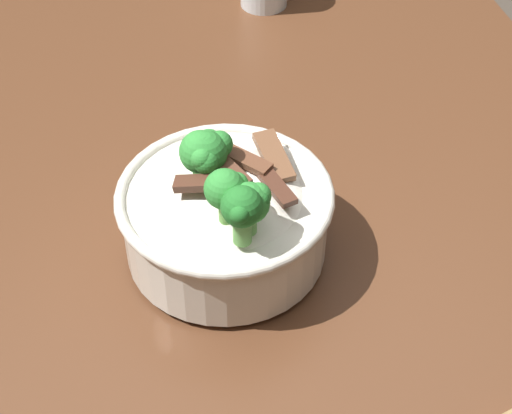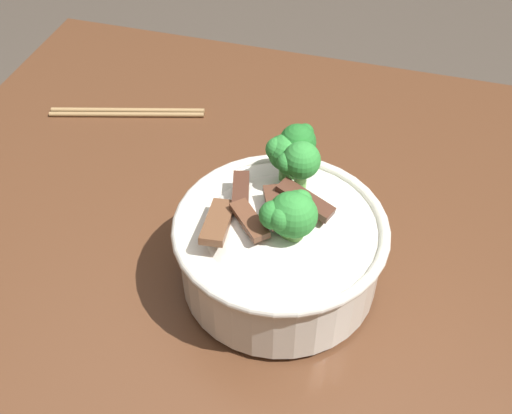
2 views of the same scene
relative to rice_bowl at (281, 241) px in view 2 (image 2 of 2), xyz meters
The scene contains 2 objects.
rice_bowl is the anchor object (origin of this frame).
chopsticks_pair 0.38m from the rice_bowl, 50.90° to the left, with size 0.08×0.22×0.01m.
Camera 2 is at (-0.29, -0.12, 1.38)m, focal length 44.43 mm.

